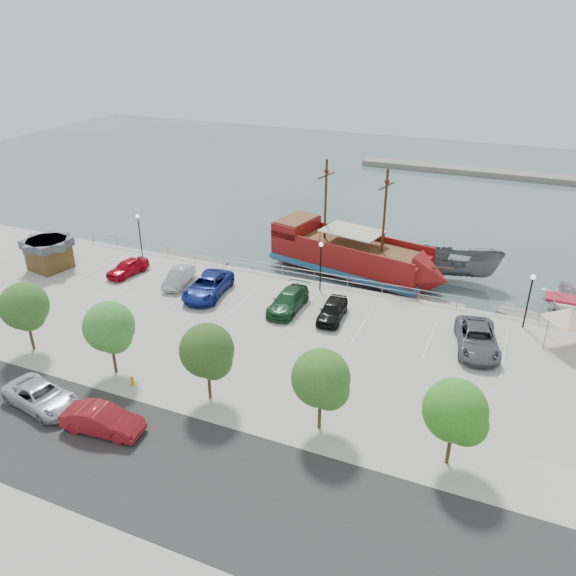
% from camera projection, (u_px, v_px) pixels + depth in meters
% --- Properties ---
extents(ground, '(160.00, 160.00, 0.00)m').
position_uv_depth(ground, '(290.00, 337.00, 42.23)').
color(ground, '#3C4F50').
extents(land_slab, '(100.00, 58.00, 1.20)m').
position_uv_depth(land_slab, '(105.00, 556.00, 24.69)').
color(land_slab, '#A8A59D').
rests_on(land_slab, ground).
extents(street, '(100.00, 8.00, 0.04)m').
position_uv_depth(street, '(168.00, 469.00, 28.56)').
color(street, '#2A2A2A').
rests_on(street, land_slab).
extents(sidewalk, '(100.00, 4.00, 0.05)m').
position_uv_depth(sidewalk, '(225.00, 402.00, 33.52)').
color(sidewalk, '#AFA89B').
rests_on(sidewalk, land_slab).
extents(seawall_railing, '(50.00, 0.06, 1.00)m').
position_uv_depth(seawall_railing, '(325.00, 278.00, 48.00)').
color(seawall_railing, gray).
rests_on(seawall_railing, land_slab).
extents(far_shore, '(40.00, 3.00, 0.80)m').
position_uv_depth(far_shore, '(494.00, 173.00, 84.00)').
color(far_shore, gray).
rests_on(far_shore, ground).
extents(pirate_ship, '(17.49, 8.06, 10.84)m').
position_uv_depth(pirate_ship, '(361.00, 259.00, 51.00)').
color(pirate_ship, maroon).
rests_on(pirate_ship, ground).
extents(patrol_boat, '(7.81, 3.52, 2.94)m').
position_uv_depth(patrol_boat, '(458.00, 266.00, 50.47)').
color(patrol_boat, '#54575C').
rests_on(patrol_boat, ground).
extents(speedboat, '(5.05, 6.96, 1.42)m').
position_uv_depth(speedboat, '(571.00, 305.00, 45.37)').
color(speedboat, white).
rests_on(speedboat, ground).
extents(dock_west, '(7.98, 3.21, 0.44)m').
position_uv_depth(dock_west, '(190.00, 260.00, 54.83)').
color(dock_west, slate).
rests_on(dock_west, ground).
extents(dock_mid, '(6.49, 2.38, 0.36)m').
position_uv_depth(dock_mid, '(425.00, 303.00, 46.81)').
color(dock_mid, gray).
rests_on(dock_mid, ground).
extents(dock_east, '(7.14, 4.72, 0.40)m').
position_uv_depth(dock_east, '(542.00, 324.00, 43.61)').
color(dock_east, gray).
rests_on(dock_east, ground).
extents(shed, '(3.94, 3.94, 2.79)m').
position_uv_depth(shed, '(49.00, 253.00, 50.52)').
color(shed, '#533D1D').
rests_on(shed, land_slab).
extents(canopy_tent, '(4.16, 4.16, 3.22)m').
position_uv_depth(canopy_tent, '(572.00, 310.00, 38.09)').
color(canopy_tent, slate).
rests_on(canopy_tent, land_slab).
extents(street_van, '(5.39, 3.18, 1.41)m').
position_uv_depth(street_van, '(41.00, 396.00, 32.88)').
color(street_van, silver).
rests_on(street_van, street).
extents(street_sedan, '(4.75, 2.08, 1.52)m').
position_uv_depth(street_sedan, '(103.00, 420.00, 30.85)').
color(street_sedan, maroon).
rests_on(street_sedan, street).
extents(fire_hydrant, '(0.23, 0.23, 0.67)m').
position_uv_depth(fire_hydrant, '(132.00, 381.00, 34.84)').
color(fire_hydrant, '#E09600').
rests_on(fire_hydrant, sidewalk).
extents(lamp_post_left, '(0.36, 0.36, 4.28)m').
position_uv_depth(lamp_post_left, '(139.00, 228.00, 52.20)').
color(lamp_post_left, black).
rests_on(lamp_post_left, land_slab).
extents(lamp_post_mid, '(0.36, 0.36, 4.28)m').
position_uv_depth(lamp_post_mid, '(321.00, 258.00, 45.87)').
color(lamp_post_mid, black).
rests_on(lamp_post_mid, land_slab).
extents(lamp_post_right, '(0.36, 0.36, 4.28)m').
position_uv_depth(lamp_post_right, '(530.00, 292.00, 40.25)').
color(lamp_post_right, black).
rests_on(lamp_post_right, land_slab).
extents(tree_b, '(3.30, 3.20, 5.00)m').
position_uv_depth(tree_b, '(25.00, 308.00, 37.23)').
color(tree_b, '#473321').
rests_on(tree_b, sidewalk).
extents(tree_c, '(3.30, 3.20, 5.00)m').
position_uv_depth(tree_c, '(110.00, 329.00, 34.77)').
color(tree_c, '#473321').
rests_on(tree_c, sidewalk).
extents(tree_d, '(3.30, 3.20, 5.00)m').
position_uv_depth(tree_d, '(208.00, 353.00, 32.31)').
color(tree_d, '#473321').
rests_on(tree_d, sidewalk).
extents(tree_e, '(3.30, 3.20, 5.00)m').
position_uv_depth(tree_e, '(323.00, 381.00, 29.85)').
color(tree_e, '#473321').
rests_on(tree_e, sidewalk).
extents(tree_f, '(3.30, 3.20, 5.00)m').
position_uv_depth(tree_f, '(458.00, 414.00, 27.39)').
color(tree_f, '#473321').
rests_on(tree_f, sidewalk).
extents(parked_car_a, '(2.38, 4.31, 1.39)m').
position_uv_depth(parked_car_a, '(128.00, 267.00, 49.63)').
color(parked_car_a, '#AA0717').
rests_on(parked_car_a, land_slab).
extents(parked_car_b, '(2.22, 4.43, 1.39)m').
position_uv_depth(parked_car_b, '(179.00, 277.00, 47.82)').
color(parked_car_b, '#A4A4A4').
rests_on(parked_car_b, land_slab).
extents(parked_car_c, '(3.32, 6.09, 1.62)m').
position_uv_depth(parked_car_c, '(208.00, 286.00, 45.98)').
color(parked_car_c, navy).
rests_on(parked_car_c, land_slab).
extents(parked_car_d, '(2.10, 5.12, 1.48)m').
position_uv_depth(parked_car_d, '(288.00, 301.00, 43.72)').
color(parked_car_d, '#1A4527').
rests_on(parked_car_d, land_slab).
extents(parked_car_e, '(2.06, 4.41, 1.46)m').
position_uv_depth(parked_car_e, '(332.00, 310.00, 42.39)').
color(parked_car_e, black).
rests_on(parked_car_e, land_slab).
extents(parked_car_g, '(3.80, 6.21, 1.61)m').
position_uv_depth(parked_car_g, '(477.00, 339.00, 38.47)').
color(parked_car_g, '#575760').
rests_on(parked_car_g, land_slab).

